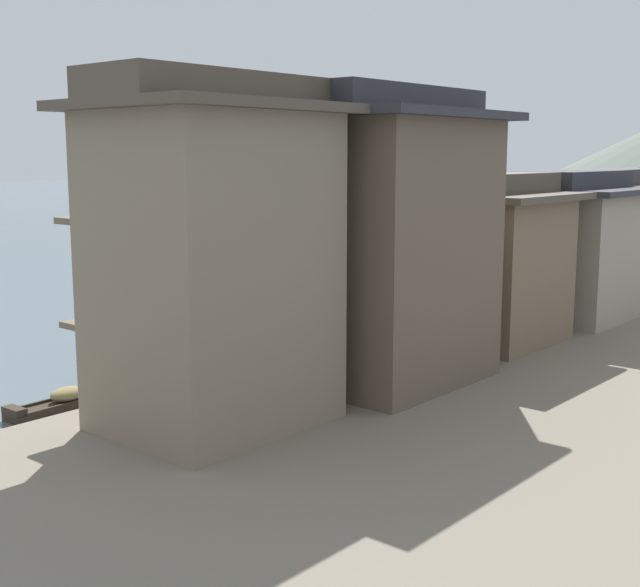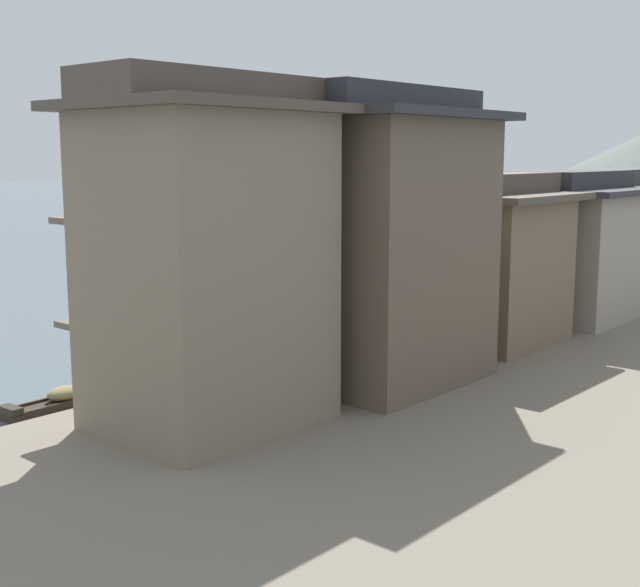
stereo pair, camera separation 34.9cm
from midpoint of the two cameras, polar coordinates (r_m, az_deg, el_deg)
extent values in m
cube|color=#33281E|center=(37.92, -6.73, -1.90)|extent=(4.98, 3.10, 0.28)
cube|color=#33281E|center=(37.08, -3.23, -1.68)|extent=(0.67, 0.85, 0.25)
cube|color=#33281E|center=(38.78, -10.09, -1.32)|extent=(0.67, 0.85, 0.25)
cube|color=#33281E|center=(38.24, -6.53, -1.52)|extent=(4.18, 2.18, 0.08)
cube|color=#33281E|center=(37.52, -6.95, -1.74)|extent=(4.18, 2.18, 0.08)
cube|color=brown|center=(59.36, 19.21, 1.67)|extent=(1.11, 5.36, 0.22)
cube|color=brown|center=(61.69, 20.01, 2.10)|extent=(0.82, 0.39, 0.20)
cube|color=brown|center=(56.99, 18.36, 1.63)|extent=(0.82, 0.39, 0.20)
cube|color=brown|center=(59.48, 18.84, 1.85)|extent=(0.28, 4.82, 0.08)
cube|color=brown|center=(59.21, 19.59, 1.78)|extent=(0.28, 4.82, 0.08)
cube|color=#33281E|center=(63.74, 14.09, 2.39)|extent=(4.89, 2.65, 0.19)
cube|color=#33281E|center=(62.06, 15.50, 2.31)|extent=(0.65, 0.96, 0.17)
cube|color=#33281E|center=(65.42, 12.77, 2.76)|extent=(0.65, 0.96, 0.17)
cube|color=#33281E|center=(64.03, 14.40, 2.52)|extent=(4.10, 1.63, 0.08)
cube|color=#33281E|center=(63.42, 13.79, 2.49)|extent=(4.10, 1.63, 0.08)
cube|color=brown|center=(32.63, -0.12, -3.75)|extent=(1.97, 5.52, 0.18)
cube|color=brown|center=(34.83, 1.93, -2.63)|extent=(0.79, 0.51, 0.16)
cube|color=brown|center=(30.41, -2.47, -4.40)|extent=(0.79, 0.51, 0.16)
cube|color=brown|center=(32.78, -0.68, -3.46)|extent=(1.15, 4.87, 0.08)
cube|color=brown|center=(32.43, 0.45, -3.60)|extent=(1.15, 4.87, 0.08)
cube|color=brown|center=(50.30, 7.63, 0.82)|extent=(3.64, 2.67, 0.23)
cube|color=brown|center=(50.18, 9.50, 1.00)|extent=(0.78, 1.01, 0.20)
cube|color=brown|center=(50.42, 5.77, 1.12)|extent=(0.78, 1.01, 0.20)
cube|color=brown|center=(50.76, 7.67, 1.07)|extent=(2.73, 1.57, 0.08)
cube|color=brown|center=(49.80, 7.59, 0.91)|extent=(2.73, 1.57, 0.08)
ellipsoid|color=brown|center=(50.25, 7.64, 1.24)|extent=(1.63, 1.48, 0.52)
cube|color=#33281E|center=(26.58, -16.40, -7.13)|extent=(0.97, 3.82, 0.24)
cube|color=#33281E|center=(27.49, -13.40, -5.97)|extent=(0.78, 0.38, 0.21)
cube|color=#33281E|center=(25.63, -19.67, -7.39)|extent=(0.78, 0.38, 0.21)
cube|color=#33281E|center=(26.85, -16.88, -6.64)|extent=(0.18, 3.30, 0.08)
cube|color=#33281E|center=(26.23, -15.93, -6.97)|extent=(0.18, 3.30, 0.08)
ellipsoid|color=olive|center=(26.49, -16.43, -6.45)|extent=(0.80, 1.10, 0.42)
cube|color=brown|center=(52.29, 16.28, 0.86)|extent=(0.86, 4.53, 0.24)
cube|color=brown|center=(54.18, 17.22, 1.34)|extent=(0.75, 0.37, 0.22)
cube|color=brown|center=(50.36, 15.29, 0.86)|extent=(0.75, 0.37, 0.22)
cube|color=brown|center=(52.42, 15.92, 1.07)|extent=(0.11, 4.02, 0.08)
cube|color=brown|center=(52.12, 16.66, 0.99)|extent=(0.11, 4.02, 0.08)
ellipsoid|color=#4C6B42|center=(52.25, 16.29, 1.21)|extent=(0.75, 1.05, 0.41)
cube|color=#7F705B|center=(21.34, -7.09, 1.44)|extent=(4.28, 5.28, 7.80)
cube|color=brown|center=(23.44, -11.09, -1.18)|extent=(0.70, 5.28, 0.16)
cube|color=brown|center=(23.12, -11.29, 5.17)|extent=(0.70, 5.28, 0.16)
cube|color=#4C4238|center=(21.17, -7.31, 12.28)|extent=(5.18, 6.18, 0.24)
cube|color=#4C4238|center=(21.20, -7.33, 13.54)|extent=(2.57, 6.18, 0.70)
cube|color=brown|center=(25.67, 4.18, 2.80)|extent=(5.21, 5.75, 7.80)
cube|color=#4D4135|center=(27.70, -0.73, 0.59)|extent=(0.70, 5.75, 0.16)
cube|color=#4D4135|center=(27.43, -0.74, 5.97)|extent=(0.70, 5.75, 0.16)
cube|color=#2D2D33|center=(25.53, 4.29, 11.80)|extent=(6.11, 6.65, 0.24)
cube|color=#2D2D33|center=(25.55, 4.31, 12.86)|extent=(3.12, 6.65, 0.70)
cube|color=#75604C|center=(31.62, 11.29, 1.50)|extent=(4.75, 4.95, 5.20)
cube|color=brown|center=(33.05, 7.19, 1.94)|extent=(0.70, 4.95, 0.16)
cube|color=#4C4238|center=(31.37, 11.44, 6.43)|extent=(5.65, 5.85, 0.24)
cube|color=#4C4238|center=(31.36, 11.47, 7.28)|extent=(2.85, 5.85, 0.70)
cube|color=gray|center=(37.10, 16.40, 2.43)|extent=(5.12, 5.20, 5.20)
cube|color=gray|center=(38.40, 12.46, 2.81)|extent=(0.70, 5.20, 0.16)
cube|color=#2D2D33|center=(36.90, 16.60, 6.63)|extent=(6.02, 6.10, 0.24)
cube|color=#2D2D33|center=(36.88, 16.63, 7.36)|extent=(3.07, 6.10, 0.70)
cube|color=gray|center=(43.64, 19.95, 3.23)|extent=(4.55, 7.07, 5.20)
cube|color=#6E6151|center=(44.65, 16.81, 3.52)|extent=(0.70, 7.07, 0.16)
cube|color=#3D3838|center=(43.47, 20.15, 6.80)|extent=(5.45, 7.97, 0.24)
cube|color=#3D3838|center=(43.45, 20.18, 7.41)|extent=(2.73, 7.97, 0.70)
cube|color=gray|center=(51.87, 20.41, 4.08)|extent=(0.70, 5.64, 0.16)
cylinder|color=#473828|center=(25.57, -9.35, -5.25)|extent=(0.20, 0.20, 0.85)
cylinder|color=#473828|center=(29.96, 0.23, -2.85)|extent=(0.20, 0.20, 0.98)
cylinder|color=#473828|center=(38.02, 10.22, -0.51)|extent=(0.20, 0.20, 0.82)
camera|label=1|loc=(0.17, -89.73, 0.04)|focal=47.68mm
camera|label=2|loc=(0.17, 90.27, -0.04)|focal=47.68mm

